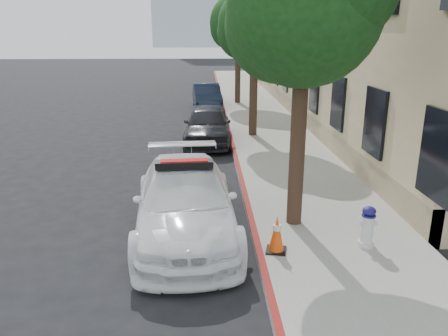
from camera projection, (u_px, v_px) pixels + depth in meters
ground at (161, 196)px, 10.73m from camera, size 120.00×120.00×0.00m
sidewalk at (259, 117)px, 20.39m from camera, size 3.20×50.00×0.15m
curb_strip at (226, 117)px, 20.33m from camera, size 0.12×50.00×0.15m
building at (351, 11)px, 23.93m from camera, size 8.00×36.00×10.00m
tree_near at (306, 7)px, 7.65m from camera, size 2.92×2.82×5.62m
tree_mid at (256, 23)px, 15.32m from camera, size 2.77×2.64×5.43m
tree_far at (239, 22)px, 22.89m from camera, size 3.10×3.00×5.81m
police_car at (185, 201)px, 8.56m from camera, size 2.24×4.85×1.52m
parked_car_mid at (208, 124)px, 15.68m from camera, size 1.75×4.08×1.37m
parked_car_far at (207, 96)px, 22.99m from camera, size 1.64×3.98×1.28m
fire_hydrant at (368, 227)px, 7.78m from camera, size 0.32×0.29×0.76m
traffic_cone at (277, 234)px, 7.61m from camera, size 0.42×0.42×0.67m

